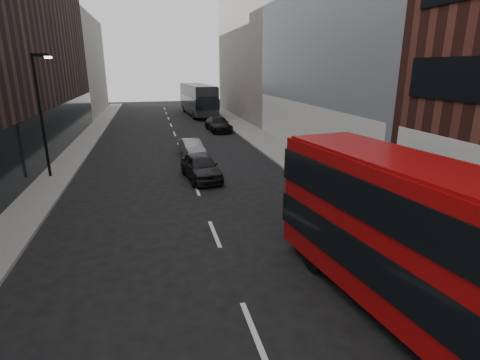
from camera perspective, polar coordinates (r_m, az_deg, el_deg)
sidewalk_right at (r=32.73m, az=4.15°, el=5.63°), size 3.00×80.00×0.15m
sidewalk_left at (r=31.81m, az=-23.64°, el=3.92°), size 2.00×80.00×0.15m
building_modern_block at (r=30.11m, az=14.93°, el=22.96°), size 5.03×22.00×20.00m
building_victorian at (r=51.54m, az=2.08°, el=20.45°), size 6.50×24.00×21.00m
building_left_mid at (r=36.83m, az=-29.18°, el=15.73°), size 5.00×24.00×14.00m
building_left_far at (r=58.37m, az=-23.42°, el=15.62°), size 5.00×20.00×13.00m
street_lamp at (r=24.49m, az=-27.98°, el=9.67°), size 1.06×0.22×7.00m
red_bus at (r=10.25m, az=26.81°, el=-8.61°), size 3.87×10.63×4.22m
grey_bus at (r=52.64m, az=-6.44°, el=12.17°), size 3.80×12.92×4.11m
car_a at (r=22.31m, az=-6.01°, el=2.06°), size 2.35×4.67×1.53m
car_b at (r=28.28m, az=-7.35°, el=4.88°), size 1.78×3.93×1.25m
car_c at (r=39.32m, az=-3.33°, el=8.52°), size 2.39×5.22×1.48m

